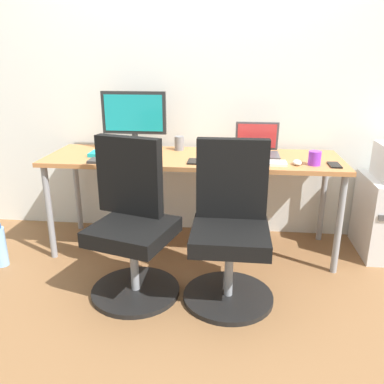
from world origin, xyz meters
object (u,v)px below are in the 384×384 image
Objects in this scene: office_chair_right at (230,230)px; open_laptop at (257,147)px; coffee_mug at (315,158)px; water_bottle_on_floor at (0,246)px; office_chair_left at (132,226)px; desktop_monitor at (134,116)px.

office_chair_right is 0.79m from open_laptop.
water_bottle_on_floor is at bearing -173.00° from coffee_mug.
office_chair_right is 0.76m from coffee_mug.
desktop_monitor reaches higher than office_chair_left.
desktop_monitor is at bearing 134.41° from office_chair_right.
office_chair_left is 1.96× the size of desktop_monitor.
desktop_monitor is 0.93m from open_laptop.
office_chair_right is 3.03× the size of open_laptop.
office_chair_right is 1.19m from desktop_monitor.
open_laptop is at bearing -4.20° from desktop_monitor.
office_chair_left is 1.00× the size of office_chair_right.
desktop_monitor reaches higher than coffee_mug.
office_chair_left is 1.05m from water_bottle_on_floor.
coffee_mug is (0.53, 0.43, 0.34)m from office_chair_right.
water_bottle_on_floor is 1.31m from desktop_monitor.
office_chair_left reaches higher than water_bottle_on_floor.
office_chair_left is 3.03× the size of open_laptop.
open_laptop is 3.37× the size of coffee_mug.
desktop_monitor is (0.84, 0.58, 0.82)m from water_bottle_on_floor.
open_laptop is at bearing 42.54° from office_chair_left.
water_bottle_on_floor is at bearing -163.67° from open_laptop.
office_chair_left is 0.94m from desktop_monitor.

